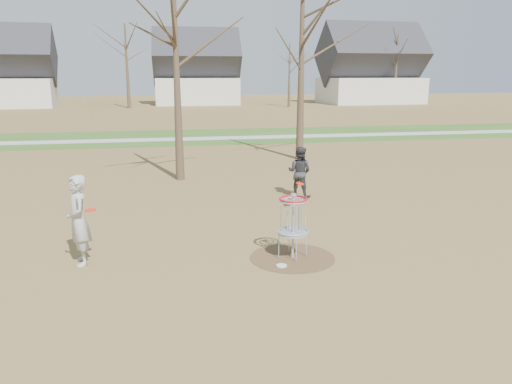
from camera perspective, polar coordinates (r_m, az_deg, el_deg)
ground at (r=10.66m, az=4.18°, el=-7.50°), size 160.00×160.00×0.00m
green_band at (r=30.95m, az=-5.86°, el=6.33°), size 160.00×8.00×0.01m
footpath at (r=29.96m, az=-5.69°, el=6.12°), size 160.00×1.50×0.01m
dirt_circle at (r=10.66m, az=4.18°, el=-7.47°), size 1.80×1.80×0.01m
player_standing at (r=10.62m, az=-19.63°, el=-3.08°), size 0.62×0.78×1.85m
player_throwing at (r=15.63m, az=4.99°, el=2.30°), size 0.98×0.94×1.59m
disc_grounded at (r=10.17m, az=2.94°, el=-8.41°), size 0.22×0.22×0.02m
discs_in_play at (r=12.02m, az=-4.35°, el=-0.22°), size 5.41×3.43×0.43m
disc_golf_basket at (r=10.37m, az=4.27°, el=-2.78°), size 0.64×0.64×1.35m
bare_trees at (r=45.63m, az=-5.41°, el=15.33°), size 52.62×44.98×9.00m
houses_row at (r=62.55m, az=-4.50°, el=13.15°), size 56.51×10.01×7.26m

